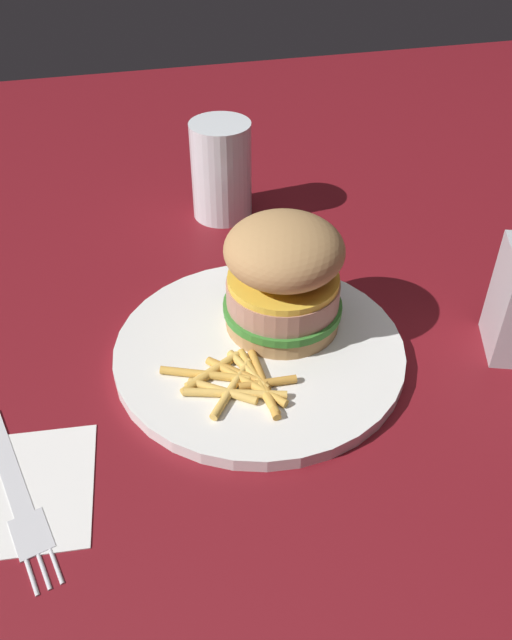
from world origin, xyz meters
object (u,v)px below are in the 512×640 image
at_px(plate, 256,351).
at_px(fork, 16,490).
at_px(fries_pile, 237,381).
at_px(napkin, 16,490).
at_px(sandwich, 283,275).
at_px(drink_glass, 222,177).

bearing_deg(plate, fork, 26.41).
distance_m(fries_pile, fork, 0.19).
bearing_deg(napkin, plate, -153.98).
bearing_deg(fries_pile, plate, -122.40).
height_order(napkin, fork, fork).
xyz_separation_m(sandwich, fries_pile, (0.06, 0.07, -0.05)).
bearing_deg(fork, drink_glass, -122.31).
bearing_deg(plate, drink_glass, -94.80).
relative_size(plate, sandwich, 2.38).
distance_m(napkin, drink_glass, 0.42).
xyz_separation_m(fries_pile, napkin, (0.18, 0.06, -0.01)).
height_order(sandwich, fries_pile, sandwich).
bearing_deg(drink_glass, fries_pile, 80.78).
bearing_deg(drink_glass, fork, 57.69).
height_order(plate, fries_pile, fries_pile).
relative_size(plate, fries_pile, 2.35).
height_order(plate, fork, plate).
relative_size(plate, drink_glass, 2.29).
distance_m(napkin, fork, 0.00).
bearing_deg(fries_pile, napkin, 17.93).
distance_m(plate, drink_glass, 0.26).
bearing_deg(sandwich, fork, 28.59).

